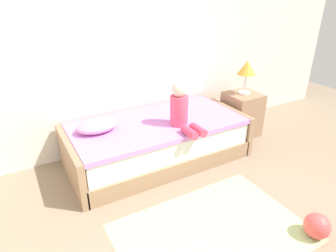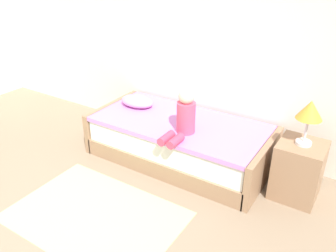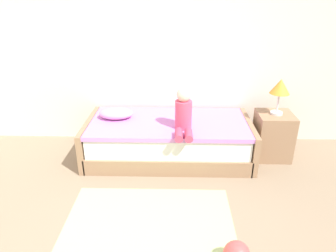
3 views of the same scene
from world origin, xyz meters
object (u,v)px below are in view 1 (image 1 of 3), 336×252
pillow (97,126)px  table_lamp (247,69)px  nightstand (242,114)px  child_figure (181,109)px  bed (158,141)px  toy_ball (317,226)px

pillow → table_lamp: bearing=-1.7°
nightstand → pillow: size_ratio=1.36×
table_lamp → nightstand: bearing=180.0°
nightstand → child_figure: (-1.17, -0.27, 0.40)m
bed → nightstand: 1.35m
bed → table_lamp: (1.35, 0.04, 0.69)m
nightstand → toy_ball: size_ratio=2.76×
table_lamp → toy_ball: table_lamp is taller
toy_ball → child_figure: bearing=104.9°
toy_ball → pillow: bearing=124.3°
bed → nightstand: (1.35, 0.04, 0.05)m
nightstand → bed: bearing=-178.3°
nightstand → pillow: bearing=178.3°
bed → nightstand: nightstand is taller
pillow → toy_ball: 2.29m
bed → pillow: (-0.68, 0.10, 0.32)m
pillow → bed: bearing=-8.4°
bed → toy_ball: bed is taller
table_lamp → pillow: bearing=178.3°
child_figure → pillow: (-0.86, 0.33, -0.14)m
child_figure → toy_ball: (0.40, -1.52, -0.60)m
bed → child_figure: bearing=-51.5°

